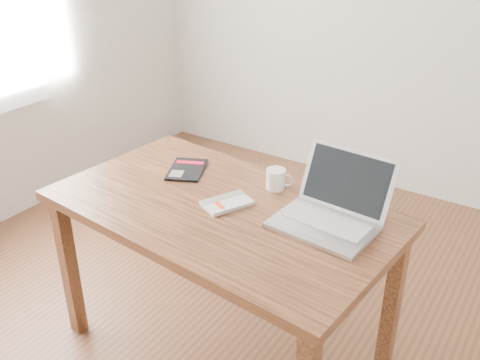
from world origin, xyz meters
The scene contains 6 objects.
room centered at (-0.07, 0.00, 1.36)m, with size 4.04×4.04×2.70m.
desk centered at (-0.19, 0.04, 0.66)m, with size 1.42×0.89×0.75m.
white_guidebook centered at (-0.17, 0.05, 0.76)m, with size 0.19×0.22×0.02m.
black_guidebook centered at (-0.49, 0.21, 0.76)m, with size 0.23×0.26×0.01m.
laptop centered at (0.22, 0.16, 0.80)m, with size 0.39×0.37×0.24m.
coffee_mug centered at (-0.08, 0.28, 0.79)m, with size 0.11×0.08×0.09m.
Camera 1 is at (0.87, -1.45, 1.79)m, focal length 40.00 mm.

